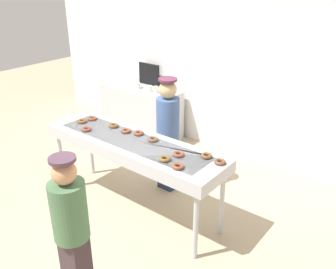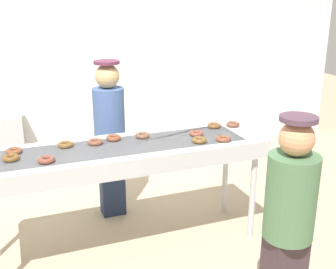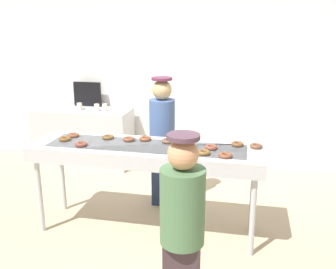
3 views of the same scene
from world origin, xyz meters
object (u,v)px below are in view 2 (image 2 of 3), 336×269
at_px(chocolate_donut_7, 142,135).
at_px(chocolate_donut_11, 196,133).
at_px(chocolate_donut_8, 66,144).
at_px(chocolate_donut_10, 95,142).
at_px(chocolate_donut_5, 214,126).
at_px(chocolate_donut_2, 114,138).
at_px(chocolate_donut_0, 223,139).
at_px(chocolate_donut_4, 11,158).
at_px(chocolate_donut_9, 233,124).
at_px(customer_waiting, 288,226).
at_px(chocolate_donut_1, 14,151).
at_px(fryer_conveyor, 125,155).
at_px(worker_baker, 110,132).
at_px(chocolate_donut_6, 199,140).
at_px(chocolate_donut_3, 46,160).

height_order(chocolate_donut_7, chocolate_donut_11, same).
height_order(chocolate_donut_8, chocolate_donut_10, same).
bearing_deg(chocolate_donut_5, chocolate_donut_2, -179.16).
distance_m(chocolate_donut_0, chocolate_donut_4, 1.76).
relative_size(chocolate_donut_9, chocolate_donut_10, 1.00).
bearing_deg(customer_waiting, chocolate_donut_1, 129.44).
bearing_deg(chocolate_donut_11, chocolate_donut_7, 165.72).
bearing_deg(chocolate_donut_8, chocolate_donut_10, -5.98).
height_order(fryer_conveyor, chocolate_donut_11, chocolate_donut_11).
distance_m(chocolate_donut_1, chocolate_donut_11, 1.57).
bearing_deg(chocolate_donut_4, chocolate_donut_8, 20.22).
relative_size(chocolate_donut_5, worker_baker, 0.08).
bearing_deg(chocolate_donut_11, chocolate_donut_6, -106.67).
relative_size(chocolate_donut_4, chocolate_donut_8, 1.00).
bearing_deg(worker_baker, chocolate_donut_5, 146.19).
bearing_deg(chocolate_donut_9, chocolate_donut_7, -179.31).
xyz_separation_m(chocolate_donut_1, chocolate_donut_6, (1.51, -0.29, 0.00)).
xyz_separation_m(worker_baker, customer_waiting, (0.61, -2.09, -0.05)).
bearing_deg(fryer_conveyor, chocolate_donut_9, 7.99).
xyz_separation_m(chocolate_donut_1, worker_baker, (0.91, 0.52, -0.10)).
bearing_deg(chocolate_donut_4, chocolate_donut_7, 8.17).
height_order(chocolate_donut_10, customer_waiting, customer_waiting).
xyz_separation_m(chocolate_donut_3, worker_baker, (0.69, 0.81, -0.10)).
bearing_deg(chocolate_donut_8, chocolate_donut_9, 0.36).
xyz_separation_m(chocolate_donut_6, chocolate_donut_9, (0.51, 0.31, 0.00)).
bearing_deg(chocolate_donut_3, chocolate_donut_7, 18.96).
bearing_deg(chocolate_donut_1, fryer_conveyor, -8.98).
relative_size(chocolate_donut_6, chocolate_donut_7, 1.00).
bearing_deg(worker_baker, chocolate_donut_1, 23.47).
bearing_deg(fryer_conveyor, chocolate_donut_6, -13.52).
height_order(chocolate_donut_4, chocolate_donut_7, same).
height_order(chocolate_donut_8, customer_waiting, customer_waiting).
distance_m(chocolate_donut_3, chocolate_donut_6, 1.29).
height_order(fryer_conveyor, chocolate_donut_9, chocolate_donut_9).
distance_m(fryer_conveyor, chocolate_donut_2, 0.21).
xyz_separation_m(chocolate_donut_5, chocolate_donut_10, (-1.17, -0.07, 0.00)).
relative_size(chocolate_donut_1, chocolate_donut_4, 1.00).
bearing_deg(chocolate_donut_8, chocolate_donut_2, 3.49).
bearing_deg(worker_baker, chocolate_donut_11, 129.38).
xyz_separation_m(fryer_conveyor, chocolate_donut_2, (-0.06, 0.17, 0.10)).
relative_size(chocolate_donut_1, chocolate_donut_9, 1.00).
xyz_separation_m(chocolate_donut_4, chocolate_donut_7, (1.12, 0.16, 0.00)).
relative_size(chocolate_donut_3, worker_baker, 0.08).
distance_m(chocolate_donut_5, chocolate_donut_6, 0.46).
bearing_deg(chocolate_donut_1, chocolate_donut_2, 2.35).
bearing_deg(chocolate_donut_0, chocolate_donut_9, 50.34).
bearing_deg(chocolate_donut_4, chocolate_donut_9, 4.79).
bearing_deg(chocolate_donut_6, chocolate_donut_2, 154.52).
distance_m(fryer_conveyor, chocolate_donut_1, 0.90).
relative_size(chocolate_donut_7, customer_waiting, 0.08).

